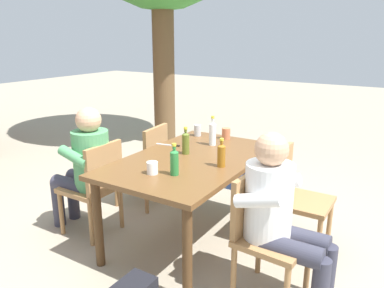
{
  "coord_description": "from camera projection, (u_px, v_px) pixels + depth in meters",
  "views": [
    {
      "loc": [
        -2.58,
        -1.6,
        1.77
      ],
      "look_at": [
        0.0,
        0.0,
        0.89
      ],
      "focal_mm": 35.38,
      "sensor_mm": 36.0,
      "label": 1
    }
  ],
  "objects": [
    {
      "name": "ground_plane",
      "position": [
        192.0,
        238.0,
        3.41
      ],
      "size": [
        24.0,
        24.0,
        0.0
      ],
      "primitive_type": "plane",
      "color": "gray"
    },
    {
      "name": "bottle_olive",
      "position": [
        186.0,
        142.0,
        3.27
      ],
      "size": [
        0.06,
        0.06,
        0.24
      ],
      "color": "#566623",
      "rests_on": "dining_table"
    },
    {
      "name": "cup_white",
      "position": [
        152.0,
        168.0,
        2.82
      ],
      "size": [
        0.08,
        0.08,
        0.09
      ],
      "primitive_type": "cylinder",
      "color": "white",
      "rests_on": "dining_table"
    },
    {
      "name": "chair_far_right",
      "position": [
        147.0,
        161.0,
        3.98
      ],
      "size": [
        0.48,
        0.48,
        0.87
      ],
      "color": "#A37547",
      "rests_on": "ground_plane"
    },
    {
      "name": "cup_terracotta",
      "position": [
        226.0,
        133.0,
        3.77
      ],
      "size": [
        0.08,
        0.08,
        0.11
      ],
      "primitive_type": "cylinder",
      "color": "#BC6B47",
      "rests_on": "dining_table"
    },
    {
      "name": "backpack_by_near_side",
      "position": [
        240.0,
        169.0,
        4.52
      ],
      "size": [
        0.31,
        0.24,
        0.47
      ],
      "color": "#2D4784",
      "rests_on": "ground_plane"
    },
    {
      "name": "cup_steel",
      "position": [
        198.0,
        130.0,
        3.87
      ],
      "size": [
        0.07,
        0.07,
        0.11
      ],
      "primitive_type": "cylinder",
      "color": "#B2B7BC",
      "rests_on": "dining_table"
    },
    {
      "name": "person_in_plaid_shirt",
      "position": [
        86.0,
        164.0,
        3.39
      ],
      "size": [
        0.47,
        0.61,
        1.18
      ],
      "color": "#4C935B",
      "rests_on": "ground_plane"
    },
    {
      "name": "bottle_clear",
      "position": [
        213.0,
        133.0,
        3.53
      ],
      "size": [
        0.06,
        0.06,
        0.28
      ],
      "color": "white",
      "rests_on": "dining_table"
    },
    {
      "name": "chair_near_right",
      "position": [
        294.0,
        193.0,
        3.17
      ],
      "size": [
        0.44,
        0.44,
        0.87
      ],
      "color": "#A37547",
      "rests_on": "ground_plane"
    },
    {
      "name": "dining_table",
      "position": [
        192.0,
        168.0,
        3.22
      ],
      "size": [
        1.61,
        0.98,
        0.77
      ],
      "color": "brown",
      "rests_on": "ground_plane"
    },
    {
      "name": "chair_far_left",
      "position": [
        96.0,
        184.0,
        3.38
      ],
      "size": [
        0.44,
        0.44,
        0.87
      ],
      "color": "#A37547",
      "rests_on": "ground_plane"
    },
    {
      "name": "person_in_white_shirt",
      "position": [
        279.0,
        211.0,
        2.48
      ],
      "size": [
        0.47,
        0.61,
        1.18
      ],
      "color": "white",
      "rests_on": "ground_plane"
    },
    {
      "name": "chair_near_left",
      "position": [
        263.0,
        229.0,
        2.59
      ],
      "size": [
        0.47,
        0.47,
        0.87
      ],
      "color": "#A37547",
      "rests_on": "ground_plane"
    },
    {
      "name": "table_knife",
      "position": [
        170.0,
        145.0,
        3.55
      ],
      "size": [
        0.06,
        0.24,
        0.01
      ],
      "color": "silver",
      "rests_on": "dining_table"
    },
    {
      "name": "bottle_green",
      "position": [
        174.0,
        161.0,
        2.78
      ],
      "size": [
        0.06,
        0.06,
        0.24
      ],
      "color": "#287A38",
      "rests_on": "dining_table"
    },
    {
      "name": "bottle_amber",
      "position": [
        221.0,
        155.0,
        2.95
      ],
      "size": [
        0.06,
        0.06,
        0.23
      ],
      "color": "#996019",
      "rests_on": "dining_table"
    }
  ]
}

